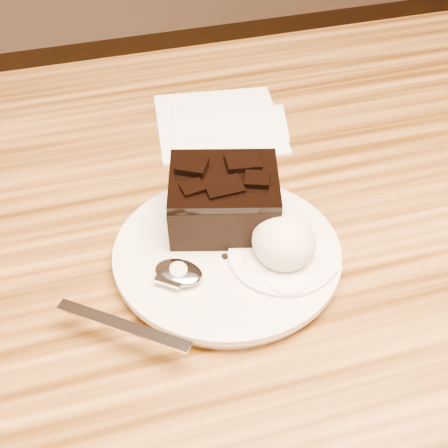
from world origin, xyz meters
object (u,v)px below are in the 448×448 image
object	(u,v)px
plate	(227,256)
brownie	(224,202)
spoon	(179,274)
ice_cream_scoop	(284,241)
napkin	(219,122)

from	to	relation	value
plate	brownie	xyz separation A→B (m)	(0.01, 0.04, 0.03)
brownie	spoon	distance (m)	0.09
ice_cream_scoop	spoon	size ratio (longest dim) A/B	0.34
plate	napkin	xyz separation A→B (m)	(0.06, 0.22, -0.01)
ice_cream_scoop	spoon	distance (m)	0.10
plate	ice_cream_scoop	world-z (taller)	ice_cream_scoop
brownie	plate	bearing A→B (deg)	-102.25
ice_cream_scoop	spoon	bearing A→B (deg)	178.78
brownie	spoon	size ratio (longest dim) A/B	0.57
ice_cream_scoop	spoon	xyz separation A→B (m)	(-0.10, 0.00, -0.01)
plate	spoon	world-z (taller)	spoon
napkin	ice_cream_scoop	bearing A→B (deg)	-92.82
brownie	napkin	size ratio (longest dim) A/B	0.69
brownie	ice_cream_scoop	distance (m)	0.07
brownie	ice_cream_scoop	bearing A→B (deg)	-59.90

